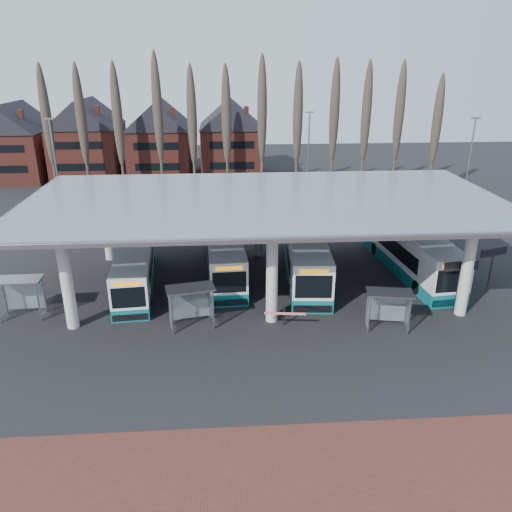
{
  "coord_description": "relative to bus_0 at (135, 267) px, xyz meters",
  "views": [
    {
      "loc": [
        -2.81,
        -24.57,
        15.09
      ],
      "look_at": [
        -0.65,
        7.0,
        2.51
      ],
      "focal_mm": 35.0,
      "sensor_mm": 36.0,
      "label": 1
    }
  ],
  "objects": [
    {
      "name": "shelter_0",
      "position": [
        -6.3,
        -4.24,
        0.49
      ],
      "size": [
        2.86,
        1.48,
        2.62
      ],
      "rotation": [
        0.0,
        0.0,
        0.03
      ],
      "color": "gray",
      "rests_on": "ground"
    },
    {
      "name": "bus_3",
      "position": [
        20.22,
        1.28,
        0.21
      ],
      "size": [
        3.78,
        12.61,
        3.45
      ],
      "rotation": [
        0.0,
        0.0,
        0.09
      ],
      "color": "white",
      "rests_on": "ground"
    },
    {
      "name": "poplar_row",
      "position": [
        9.1,
        24.7,
        7.36
      ],
      "size": [
        45.1,
        1.1,
        14.5
      ],
      "color": "#473D33",
      "rests_on": "ground"
    },
    {
      "name": "bus_0",
      "position": [
        0.0,
        0.0,
        0.0
      ],
      "size": [
        3.2,
        10.99,
        3.01
      ],
      "rotation": [
        0.0,
        0.0,
        0.08
      ],
      "color": "white",
      "rests_on": "ground"
    },
    {
      "name": "info_sign_0",
      "position": [
        20.98,
        -5.26,
        1.38
      ],
      "size": [
        2.24,
        0.35,
        3.34
      ],
      "rotation": [
        0.0,
        0.0,
        0.1
      ],
      "color": "black",
      "rests_on": "ground"
    },
    {
      "name": "ground",
      "position": [
        9.1,
        -8.3,
        -1.42
      ],
      "size": [
        140.0,
        140.0,
        0.0
      ],
      "primitive_type": "plane",
      "color": "black",
      "rests_on": "ground"
    },
    {
      "name": "lamp_post_b",
      "position": [
        15.1,
        17.7,
        3.92
      ],
      "size": [
        0.8,
        0.16,
        10.17
      ],
      "color": "slate",
      "rests_on": "ground"
    },
    {
      "name": "barrier",
      "position": [
        9.78,
        -6.84,
        -0.47
      ],
      "size": [
        2.45,
        0.8,
        1.23
      ],
      "rotation": [
        0.0,
        0.0,
        -0.11
      ],
      "color": "black",
      "rests_on": "ground"
    },
    {
      "name": "townhouse_row",
      "position": [
        -6.65,
        35.7,
        4.52
      ],
      "size": [
        36.8,
        10.3,
        12.25
      ],
      "color": "maroon",
      "rests_on": "ground"
    },
    {
      "name": "shelter_1",
      "position": [
        4.22,
        -6.15,
        0.48
      ],
      "size": [
        3.04,
        1.94,
        2.62
      ],
      "rotation": [
        0.0,
        0.0,
        0.2
      ],
      "color": "gray",
      "rests_on": "ground"
    },
    {
      "name": "bus_2",
      "position": [
        12.22,
        1.03,
        0.2
      ],
      "size": [
        3.52,
        12.51,
        3.43
      ],
      "rotation": [
        0.0,
        0.0,
        -0.07
      ],
      "color": "white",
      "rests_on": "ground"
    },
    {
      "name": "info_sign_1",
      "position": [
        24.33,
        -2.92,
        1.34
      ],
      "size": [
        2.13,
        0.82,
        3.29
      ],
      "rotation": [
        0.0,
        0.0,
        0.33
      ],
      "color": "black",
      "rests_on": "ground"
    },
    {
      "name": "lamp_post_a",
      "position": [
        -8.9,
        13.7,
        3.92
      ],
      "size": [
        0.8,
        0.16,
        10.17
      ],
      "color": "slate",
      "rests_on": "ground"
    },
    {
      "name": "bus_1",
      "position": [
        6.3,
        1.93,
        0.1
      ],
      "size": [
        3.02,
        11.7,
        3.22
      ],
      "rotation": [
        0.0,
        0.0,
        0.05
      ],
      "color": "white",
      "rests_on": "ground"
    },
    {
      "name": "station_canopy",
      "position": [
        9.1,
        -0.3,
        4.26
      ],
      "size": [
        32.0,
        16.0,
        6.34
      ],
      "color": "silver",
      "rests_on": "ground"
    },
    {
      "name": "lamp_post_c",
      "position": [
        29.1,
        11.7,
        3.92
      ],
      "size": [
        0.8,
        0.16,
        10.17
      ],
      "color": "slate",
      "rests_on": "ground"
    },
    {
      "name": "shelter_2",
      "position": [
        15.86,
        -7.23,
        0.37
      ],
      "size": [
        2.84,
        1.77,
        2.46
      ],
      "rotation": [
        0.0,
        0.0,
        -0.18
      ],
      "color": "gray",
      "rests_on": "ground"
    }
  ]
}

